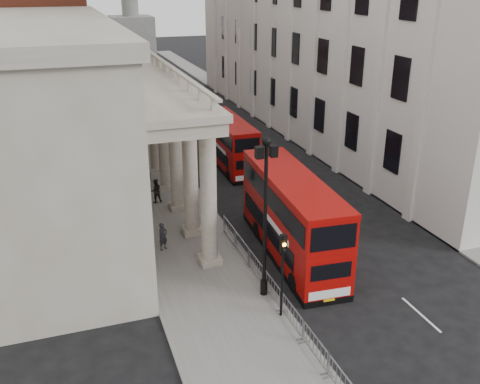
{
  "coord_description": "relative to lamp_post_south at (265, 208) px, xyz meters",
  "views": [
    {
      "loc": [
        -9.35,
        -17.67,
        15.18
      ],
      "look_at": [
        0.51,
        10.94,
        2.93
      ],
      "focal_mm": 40.0,
      "sensor_mm": 36.0,
      "label": 1
    }
  ],
  "objects": [
    {
      "name": "ground",
      "position": [
        0.6,
        -4.0,
        -4.91
      ],
      "size": [
        260.0,
        260.0,
        0.0
      ],
      "primitive_type": "plane",
      "color": "black",
      "rests_on": "ground"
    },
    {
      "name": "sidewalk_west",
      "position": [
        -2.4,
        26.0,
        -4.85
      ],
      "size": [
        6.0,
        140.0,
        0.12
      ],
      "primitive_type": "cube",
      "color": "slate",
      "rests_on": "ground"
    },
    {
      "name": "sidewalk_east",
      "position": [
        14.1,
        26.0,
        -4.85
      ],
      "size": [
        3.0,
        140.0,
        0.12
      ],
      "primitive_type": "cube",
      "color": "slate",
      "rests_on": "ground"
    },
    {
      "name": "kerb",
      "position": [
        0.55,
        26.0,
        -4.84
      ],
      "size": [
        0.2,
        140.0,
        0.14
      ],
      "primitive_type": "cube",
      "color": "slate",
      "rests_on": "ground"
    },
    {
      "name": "portico_building",
      "position": [
        -9.9,
        14.0,
        1.09
      ],
      "size": [
        9.0,
        28.0,
        12.0
      ],
      "primitive_type": "cube",
      "color": "gray",
      "rests_on": "ground"
    },
    {
      "name": "brick_building",
      "position": [
        -9.9,
        44.0,
        6.09
      ],
      "size": [
        9.0,
        32.0,
        22.0
      ],
      "primitive_type": "cube",
      "color": "maroon",
      "rests_on": "ground"
    },
    {
      "name": "west_building_far",
      "position": [
        -9.9,
        76.0,
        5.09
      ],
      "size": [
        9.0,
        30.0,
        20.0
      ],
      "primitive_type": "cube",
      "color": "gray",
      "rests_on": "ground"
    },
    {
      "name": "east_building",
      "position": [
        16.6,
        28.0,
        7.59
      ],
      "size": [
        8.0,
        55.0,
        25.0
      ],
      "primitive_type": "cube",
      "color": "beige",
      "rests_on": "ground"
    },
    {
      "name": "lamp_post_south",
      "position": [
        0.0,
        0.0,
        0.0
      ],
      "size": [
        1.05,
        0.44,
        8.32
      ],
      "color": "black",
      "rests_on": "sidewalk_west"
    },
    {
      "name": "lamp_post_mid",
      "position": [
        0.0,
        16.0,
        0.0
      ],
      "size": [
        1.05,
        0.44,
        8.32
      ],
      "color": "black",
      "rests_on": "sidewalk_west"
    },
    {
      "name": "lamp_post_north",
      "position": [
        0.0,
        32.0,
        0.0
      ],
      "size": [
        1.05,
        0.44,
        8.32
      ],
      "color": "black",
      "rests_on": "sidewalk_west"
    },
    {
      "name": "traffic_light",
      "position": [
        0.1,
        -2.02,
        -1.8
      ],
      "size": [
        0.28,
        0.33,
        4.3
      ],
      "color": "black",
      "rests_on": "sidewalk_west"
    },
    {
      "name": "crowd_barriers",
      "position": [
        0.25,
        -1.77,
        -4.24
      ],
      "size": [
        0.5,
        18.75,
        1.1
      ],
      "color": "gray",
      "rests_on": "sidewalk_west"
    },
    {
      "name": "bus_near",
      "position": [
        3.11,
        3.64,
        -2.4
      ],
      "size": [
        3.43,
        11.28,
        4.8
      ],
      "rotation": [
        0.0,
        0.0,
        -0.07
      ],
      "color": "#A10907",
      "rests_on": "ground"
    },
    {
      "name": "bus_far",
      "position": [
        4.57,
        19.81,
        -2.77
      ],
      "size": [
        2.44,
        9.54,
        4.1
      ],
      "rotation": [
        0.0,
        0.0,
        -0.01
      ],
      "color": "#A10907",
      "rests_on": "ground"
    },
    {
      "name": "pedestrian_a",
      "position": [
        -3.87,
        6.4,
        -3.95
      ],
      "size": [
        0.74,
        0.65,
        1.69
      ],
      "primitive_type": "imported",
      "rotation": [
        0.0,
        0.0,
        0.5
      ],
      "color": "black",
      "rests_on": "sidewalk_west"
    },
    {
      "name": "pedestrian_b",
      "position": [
        -2.95,
        13.65,
        -3.92
      ],
      "size": [
        0.89,
        0.72,
        1.75
      ],
      "primitive_type": "imported",
      "rotation": [
        0.0,
        0.0,
        3.21
      ],
      "color": "black",
      "rests_on": "sidewalk_west"
    },
    {
      "name": "pedestrian_c",
      "position": [
        -3.08,
        16.62,
        -4.03
      ],
      "size": [
        0.85,
        0.66,
        1.53
      ],
      "primitive_type": "imported",
      "rotation": [
        0.0,
        0.0,
        6.54
      ],
      "color": "black",
      "rests_on": "sidewalk_west"
    }
  ]
}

